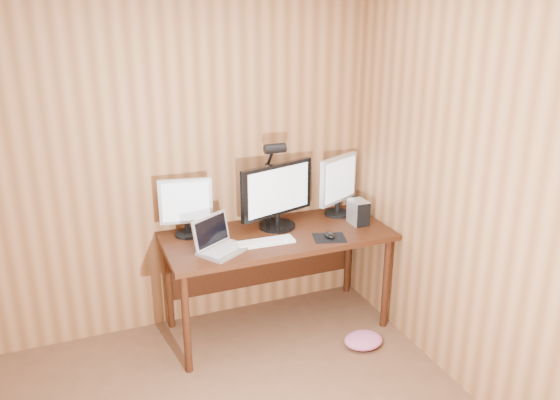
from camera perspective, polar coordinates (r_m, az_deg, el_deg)
room_shell at (r=2.00m, az=-8.14°, el=-10.92°), size 4.00×4.00×4.00m
desk at (r=3.98m, az=-0.65°, el=-4.80°), size 1.60×0.70×0.75m
monitor_center at (r=3.90m, az=-0.30°, el=0.56°), size 0.60×0.27×0.48m
monitor_left at (r=3.82m, az=-9.81°, el=-0.60°), size 0.37×0.17×0.41m
monitor_right at (r=4.17m, az=6.11°, el=1.71°), size 0.38×0.22×0.46m
laptop at (r=3.62m, az=-6.45°, el=-4.39°), size 0.40×0.37×0.23m
keyboard at (r=3.71m, az=-1.59°, el=-4.40°), size 0.41×0.14×0.02m
mousepad at (r=3.81m, az=5.19°, el=-3.96°), size 0.26×0.23×0.00m
mouse at (r=3.80m, az=5.20°, el=-3.67°), size 0.09×0.12×0.04m
hard_drive at (r=4.06m, az=8.19°, el=-1.28°), size 0.11×0.16×0.18m
phone at (r=3.74m, az=-0.73°, el=-4.26°), size 0.09×0.12×0.02m
speaker at (r=4.31m, az=7.88°, el=-0.42°), size 0.05×0.05×0.12m
desk_lamp at (r=3.92m, az=-0.89°, el=3.13°), size 0.15×0.22×0.66m
fabric_pile at (r=4.02m, az=8.70°, el=-14.29°), size 0.29×0.25×0.09m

